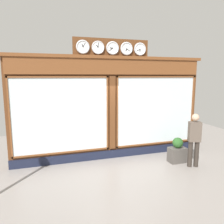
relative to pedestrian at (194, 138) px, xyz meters
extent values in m
plane|color=gray|center=(2.20, 1.30, -0.93)|extent=(14.00, 14.00, 0.00)
cube|color=#5B3319|center=(2.20, -1.65, 0.76)|extent=(6.62, 0.30, 3.38)
cube|color=#191E33|center=(2.20, -1.48, -0.79)|extent=(6.62, 0.08, 0.28)
cube|color=brown|center=(2.20, -1.46, 2.20)|extent=(6.49, 0.08, 0.50)
cube|color=brown|center=(2.20, -1.48, 2.50)|extent=(6.76, 0.20, 0.10)
cube|color=silver|center=(0.52, -1.49, 0.66)|extent=(2.96, 0.02, 2.37)
cube|color=brown|center=(0.52, -1.47, 1.87)|extent=(3.06, 0.04, 0.05)
cube|color=brown|center=(0.52, -1.47, -0.56)|extent=(3.06, 0.04, 0.05)
cube|color=brown|center=(-0.99, -1.47, 0.66)|extent=(0.05, 0.04, 2.47)
cube|color=brown|center=(2.03, -1.47, 0.66)|extent=(0.05, 0.04, 2.47)
cube|color=silver|center=(3.88, -1.49, 0.66)|extent=(2.96, 0.02, 2.37)
cube|color=brown|center=(3.88, -1.47, 1.87)|extent=(3.06, 0.04, 0.05)
cube|color=brown|center=(3.88, -1.47, -0.56)|extent=(3.06, 0.04, 0.05)
cube|color=brown|center=(5.39, -1.47, 0.66)|extent=(0.05, 0.04, 2.47)
cube|color=brown|center=(2.38, -1.47, 0.66)|extent=(0.05, 0.04, 2.47)
cube|color=#5B3319|center=(2.20, -1.47, 0.66)|extent=(0.20, 0.10, 2.47)
cube|color=#5B3319|center=(2.20, -1.52, 2.78)|extent=(2.54, 0.06, 0.61)
cylinder|color=white|center=(1.24, -1.44, 2.78)|extent=(0.34, 0.02, 0.34)
torus|color=silver|center=(1.24, -1.44, 2.78)|extent=(0.43, 0.06, 0.43)
cube|color=black|center=(1.24, -1.43, 2.74)|extent=(0.03, 0.01, 0.09)
cube|color=black|center=(1.30, -1.43, 2.75)|extent=(0.13, 0.01, 0.08)
sphere|color=black|center=(1.24, -1.42, 2.78)|extent=(0.02, 0.02, 0.02)
cylinder|color=white|center=(1.72, -1.44, 2.78)|extent=(0.34, 0.02, 0.34)
torus|color=silver|center=(1.72, -1.44, 2.78)|extent=(0.43, 0.06, 0.43)
cube|color=black|center=(1.74, -1.43, 2.74)|extent=(0.05, 0.01, 0.09)
cube|color=black|center=(1.66, -1.43, 2.74)|extent=(0.13, 0.01, 0.09)
sphere|color=black|center=(1.72, -1.42, 2.78)|extent=(0.02, 0.02, 0.02)
cylinder|color=white|center=(2.20, -1.44, 2.78)|extent=(0.34, 0.02, 0.34)
torus|color=silver|center=(2.20, -1.44, 2.78)|extent=(0.43, 0.06, 0.43)
cube|color=black|center=(2.25, -1.43, 2.78)|extent=(0.09, 0.01, 0.02)
cube|color=black|center=(2.26, -1.43, 2.74)|extent=(0.12, 0.01, 0.10)
sphere|color=black|center=(2.20, -1.42, 2.78)|extent=(0.02, 0.02, 0.02)
cylinder|color=white|center=(2.68, -1.44, 2.78)|extent=(0.34, 0.02, 0.34)
torus|color=silver|center=(2.68, -1.44, 2.78)|extent=(0.41, 0.04, 0.41)
cube|color=black|center=(2.71, -1.43, 2.82)|extent=(0.07, 0.01, 0.08)
cube|color=black|center=(2.68, -1.43, 2.85)|extent=(0.03, 0.01, 0.14)
sphere|color=black|center=(2.68, -1.42, 2.78)|extent=(0.02, 0.02, 0.02)
cylinder|color=white|center=(3.16, -1.44, 2.78)|extent=(0.34, 0.02, 0.34)
torus|color=silver|center=(3.16, -1.44, 2.78)|extent=(0.43, 0.06, 0.43)
cube|color=black|center=(3.18, -1.43, 2.83)|extent=(0.05, 0.01, 0.09)
cube|color=black|center=(3.13, -1.43, 2.84)|extent=(0.09, 0.01, 0.13)
sphere|color=black|center=(3.16, -1.42, 2.78)|extent=(0.02, 0.02, 0.02)
cylinder|color=#312A24|center=(0.10, -0.03, -0.52)|extent=(0.14, 0.14, 0.82)
cylinder|color=#312A24|center=(-0.10, 0.03, -0.52)|extent=(0.14, 0.14, 0.82)
cube|color=brown|center=(0.00, 0.00, 0.20)|extent=(0.41, 0.32, 0.62)
sphere|color=tan|center=(0.00, 0.00, 0.65)|extent=(0.22, 0.22, 0.22)
cube|color=#4C4742|center=(0.26, -0.47, -0.68)|extent=(0.56, 0.36, 0.49)
sphere|color=#285623|center=(0.26, -0.47, -0.27)|extent=(0.34, 0.34, 0.34)
camera|label=1|loc=(4.41, 5.53, 1.90)|focal=35.37mm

